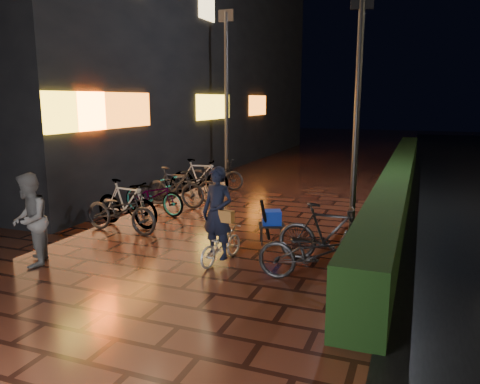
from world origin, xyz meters
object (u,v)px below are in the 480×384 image
at_px(bystander_person, 29,220).
at_px(traffic_barrier, 363,241).
at_px(cyclist, 219,228).
at_px(cart_assembly, 271,219).

relative_size(bystander_person, traffic_barrier, 1.08).
bearing_deg(cyclist, traffic_barrier, 27.64).
bearing_deg(cart_assembly, bystander_person, -142.15).
relative_size(traffic_barrier, cart_assembly, 1.57).
bearing_deg(traffic_barrier, cyclist, -152.36).
relative_size(cyclist, cart_assembly, 1.80).
relative_size(cyclist, traffic_barrier, 1.15).
height_order(cyclist, traffic_barrier, cyclist).
relative_size(bystander_person, cyclist, 0.94).
xyz_separation_m(cyclist, cart_assembly, (0.50, 1.46, -0.15)).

